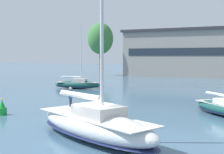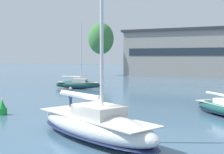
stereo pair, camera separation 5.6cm
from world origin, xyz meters
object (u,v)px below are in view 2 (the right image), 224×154
at_px(sailboat_main, 94,123).
at_px(sailboat_moored_far_slip, 78,84).
at_px(tree_shore_center, 101,39).
at_px(channel_buoy, 2,108).
at_px(sailboat_moored_mid_channel, 224,108).

xyz_separation_m(sailboat_main, sailboat_moored_far_slip, (-19.28, 29.15, -0.32)).
xyz_separation_m(tree_shore_center, sailboat_main, (33.79, -66.04, -10.11)).
relative_size(sailboat_moored_far_slip, channel_buoy, 7.03).
height_order(tree_shore_center, sailboat_moored_mid_channel, tree_shore_center).
bearing_deg(sailboat_moored_far_slip, sailboat_moored_mid_channel, -30.83).
bearing_deg(channel_buoy, sailboat_main, -18.20).
xyz_separation_m(sailboat_moored_mid_channel, channel_buoy, (-19.85, -9.17, -0.09)).
relative_size(tree_shore_center, channel_buoy, 9.55).
height_order(sailboat_moored_mid_channel, sailboat_moored_far_slip, sailboat_moored_far_slip).
distance_m(sailboat_moored_mid_channel, channel_buoy, 21.87).
relative_size(sailboat_moored_mid_channel, sailboat_moored_far_slip, 0.93).
distance_m(sailboat_main, sailboat_moored_mid_channel, 15.16).
bearing_deg(sailboat_main, sailboat_moored_mid_channel, 61.49).
distance_m(sailboat_moored_mid_channel, sailboat_moored_far_slip, 30.88).
relative_size(tree_shore_center, sailboat_moored_mid_channel, 1.46).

